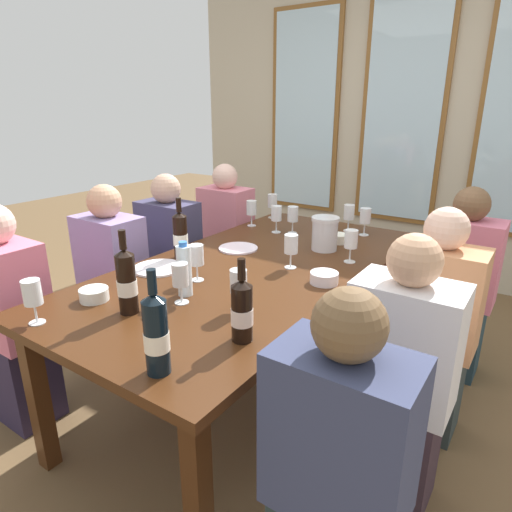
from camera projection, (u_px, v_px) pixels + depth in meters
ground_plane at (256, 388)px, 2.50m from camera, size 12.00×12.00×0.00m
back_wall_with_windows at (404, 113)px, 3.81m from camera, size 4.28×0.10×2.90m
dining_table at (255, 278)px, 2.28m from camera, size 1.08×2.14×0.74m
white_plate_0 at (158, 268)px, 2.21m from camera, size 0.25×0.25×0.01m
white_plate_1 at (238, 248)px, 2.52m from camera, size 0.22×0.22×0.01m
metal_pitcher at (325, 233)px, 2.48m from camera, size 0.16×0.16×0.19m
wine_bottle_0 at (180, 235)px, 2.34m from camera, size 0.08×0.08×0.33m
wine_bottle_1 at (242, 310)px, 1.51m from camera, size 0.08×0.08×0.30m
wine_bottle_2 at (127, 281)px, 1.71m from camera, size 0.08×0.08×0.34m
wine_bottle_3 at (156, 334)px, 1.32m from camera, size 0.08×0.08×0.34m
tasting_bowl_0 at (339, 238)px, 2.63m from camera, size 0.12×0.12×0.05m
tasting_bowl_1 at (324, 278)px, 2.03m from camera, size 0.13×0.13×0.05m
tasting_bowl_2 at (94, 294)px, 1.85m from camera, size 0.12×0.12×0.05m
water_bottle at (184, 270)px, 1.88m from camera, size 0.06×0.06×0.24m
wine_glass_0 at (32, 294)px, 1.63m from camera, size 0.07×0.07×0.17m
wine_glass_1 at (291, 245)px, 2.19m from camera, size 0.07×0.07×0.17m
wine_glass_2 at (276, 215)px, 2.81m from camera, size 0.07×0.07×0.17m
wine_glass_3 at (180, 276)px, 1.80m from camera, size 0.07×0.07×0.17m
wine_glass_4 at (272, 201)px, 3.18m from camera, size 0.07×0.07×0.17m
wine_glass_5 at (239, 283)px, 1.73m from camera, size 0.07×0.07×0.17m
wine_glass_6 at (349, 213)px, 2.84m from camera, size 0.07×0.07×0.17m
wine_glass_7 at (351, 241)px, 2.27m from camera, size 0.07×0.07×0.17m
wine_glass_8 at (293, 215)px, 2.79m from camera, size 0.07×0.07×0.17m
wine_glass_9 at (196, 256)px, 2.03m from camera, size 0.07×0.07×0.17m
wine_glass_10 at (252, 208)px, 2.96m from camera, size 0.07×0.07×0.17m
wine_glass_11 at (365, 217)px, 2.75m from camera, size 0.07×0.07×0.17m
seated_person_0 at (114, 283)px, 2.59m from camera, size 0.38×0.24×1.11m
seated_person_1 at (400, 382)px, 1.67m from camera, size 0.38×0.24×1.11m
seated_person_2 at (171, 261)px, 2.96m from camera, size 0.38×0.24×1.11m
seated_person_3 at (432, 330)px, 2.05m from camera, size 0.38×0.24×1.11m
seated_person_4 at (226, 240)px, 3.43m from camera, size 0.38×0.24×1.11m
seated_person_5 at (458, 288)px, 2.52m from camera, size 0.38×0.24×1.11m
seated_person_6 at (12, 323)px, 2.12m from camera, size 0.38×0.24×1.11m
seated_person_7 at (337, 482)px, 1.23m from camera, size 0.38×0.24×1.11m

